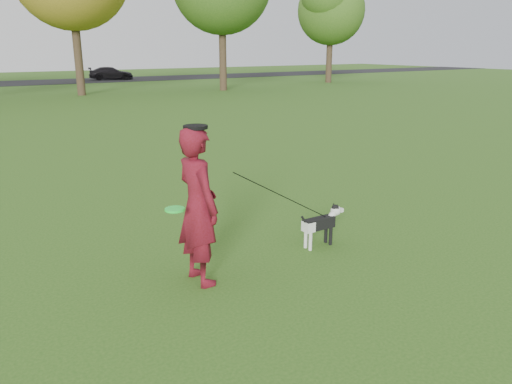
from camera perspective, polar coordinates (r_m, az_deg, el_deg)
ground at (r=6.89m, az=3.37°, el=-8.05°), size 120.00×120.00×0.00m
man at (r=6.07m, az=-6.63°, el=-1.66°), size 0.50×0.73×1.96m
dog at (r=7.38m, az=7.56°, el=-3.39°), size 0.80×0.16×0.61m
car_right at (r=47.15m, az=-16.25°, el=12.90°), size 4.05×2.41×1.10m
man_held_items at (r=6.72m, az=3.13°, el=-0.50°), size 2.62×0.39×1.56m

